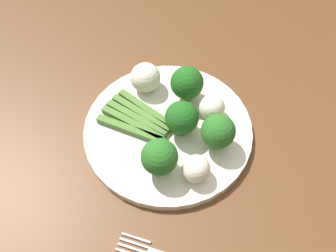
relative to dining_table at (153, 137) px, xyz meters
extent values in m
cube|color=#B7A88E|center=(0.00, 0.00, -0.65)|extent=(6.00, 6.00, 0.02)
cube|color=brown|center=(0.00, 0.00, 0.08)|extent=(1.45, 0.88, 0.04)
cylinder|color=brown|center=(0.67, -0.38, -0.29)|extent=(0.07, 0.07, 0.70)
cylinder|color=brown|center=(0.67, 0.38, -0.29)|extent=(0.07, 0.07, 0.70)
cylinder|color=#9E754C|center=(0.16, -0.48, -0.42)|extent=(0.04, 0.04, 0.45)
cylinder|color=silver|center=(-0.05, -0.04, 0.11)|extent=(0.29, 0.29, 0.01)
cube|color=#47752D|center=(-0.02, 0.01, 0.12)|extent=(0.07, 0.11, 0.01)
cube|color=#47752D|center=(-0.03, 0.01, 0.12)|extent=(0.07, 0.11, 0.01)
cube|color=#47752D|center=(-0.04, 0.02, 0.12)|extent=(0.06, 0.12, 0.01)
cube|color=#47752D|center=(-0.05, 0.02, 0.12)|extent=(0.06, 0.12, 0.01)
cube|color=#47752D|center=(-0.07, 0.03, 0.12)|extent=(0.04, 0.12, 0.01)
cylinder|color=#568E33|center=(-0.13, -0.04, 0.12)|extent=(0.02, 0.02, 0.02)
sphere|color=#286B23|center=(-0.13, -0.04, 0.15)|extent=(0.06, 0.06, 0.06)
cylinder|color=#568E33|center=(-0.07, -0.12, 0.12)|extent=(0.02, 0.02, 0.02)
sphere|color=#286B23|center=(-0.07, -0.12, 0.15)|extent=(0.06, 0.06, 0.06)
cylinder|color=#4C7F2B|center=(0.02, -0.06, 0.12)|extent=(0.02, 0.02, 0.02)
sphere|color=#1E5B1C|center=(0.02, -0.06, 0.16)|extent=(0.06, 0.06, 0.06)
cylinder|color=#4C7F2B|center=(-0.05, -0.06, 0.12)|extent=(0.02, 0.02, 0.02)
sphere|color=#1E5B1C|center=(-0.05, -0.06, 0.15)|extent=(0.06, 0.06, 0.06)
sphere|color=white|center=(0.03, 0.01, 0.14)|extent=(0.05, 0.05, 0.05)
sphere|color=white|center=(-0.01, -0.11, 0.14)|extent=(0.04, 0.04, 0.04)
sphere|color=white|center=(-0.13, -0.09, 0.14)|extent=(0.04, 0.04, 0.04)
cube|color=silver|center=(-0.24, -0.02, 0.10)|extent=(0.01, 0.04, 0.00)
cube|color=silver|center=(-0.25, -0.01, 0.10)|extent=(0.01, 0.04, 0.00)
cube|color=silver|center=(-0.26, -0.01, 0.10)|extent=(0.01, 0.04, 0.00)
camera|label=1|loc=(-0.42, -0.09, 0.66)|focal=41.11mm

